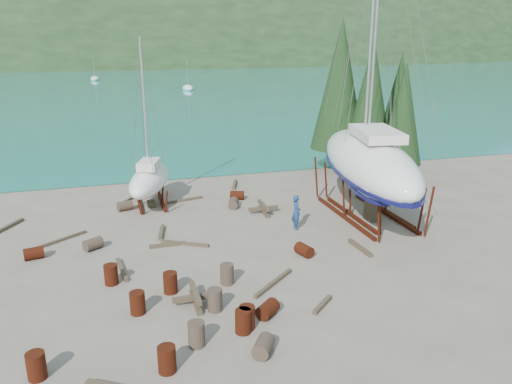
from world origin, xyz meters
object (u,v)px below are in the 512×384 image
object	(u,v)px
large_sailboat_far	(371,167)
small_sailboat_shore	(149,179)
large_sailboat_near	(369,162)
worker	(296,212)

from	to	relation	value
large_sailboat_far	small_sailboat_shore	size ratio (longest dim) A/B	1.77
large_sailboat_far	small_sailboat_shore	world-z (taller)	large_sailboat_far
large_sailboat_near	small_sailboat_shore	xyz separation A→B (m)	(-11.82, 5.76, -1.63)
worker	small_sailboat_shore	bearing A→B (deg)	51.00
large_sailboat_far	worker	distance (m)	5.42
large_sailboat_near	large_sailboat_far	bearing A→B (deg)	51.22
worker	large_sailboat_near	bearing A→B (deg)	-78.53
large_sailboat_far	worker	bearing A→B (deg)	-146.81
worker	large_sailboat_far	bearing A→B (deg)	-75.75
small_sailboat_shore	worker	world-z (taller)	small_sailboat_shore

